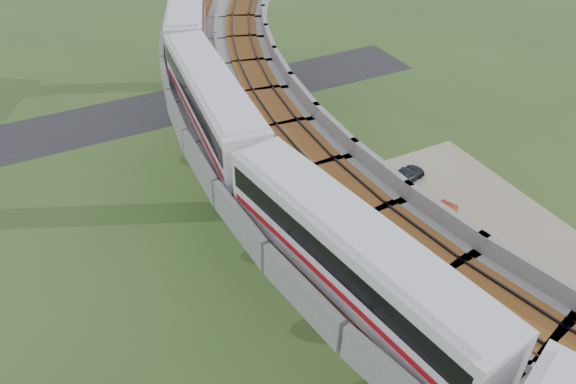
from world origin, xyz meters
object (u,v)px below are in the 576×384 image
(car_white, at_px, (500,285))
(car_dark, at_px, (406,175))
(metro_train, at_px, (312,159))
(car_red, at_px, (438,217))

(car_white, relative_size, car_dark, 0.80)
(metro_train, bearing_deg, car_dark, 32.41)
(car_white, bearing_deg, car_dark, 60.96)
(car_white, relative_size, car_red, 0.80)
(metro_train, xyz_separation_m, car_red, (13.56, 3.63, -11.61))
(car_dark, bearing_deg, car_red, 151.92)
(car_white, distance_m, car_red, 7.58)
(car_white, height_order, car_red, car_red)
(car_white, bearing_deg, car_red, 63.77)
(car_red, relative_size, car_dark, 0.99)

